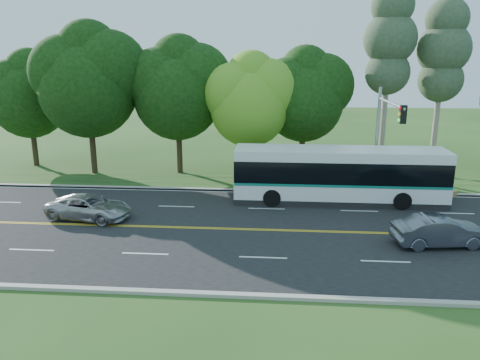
# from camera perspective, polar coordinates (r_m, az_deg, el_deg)

# --- Properties ---
(ground) EXTENTS (120.00, 120.00, 0.00)m
(ground) POSITION_cam_1_polar(r_m,az_deg,el_deg) (24.92, 4.23, -6.14)
(ground) COLOR #1F4517
(ground) RESTS_ON ground
(road) EXTENTS (60.00, 14.00, 0.02)m
(road) POSITION_cam_1_polar(r_m,az_deg,el_deg) (24.92, 4.23, -6.12)
(road) COLOR black
(road) RESTS_ON ground
(curb_north) EXTENTS (60.00, 0.30, 0.15)m
(curb_north) POSITION_cam_1_polar(r_m,az_deg,el_deg) (31.67, 4.31, -1.32)
(curb_north) COLOR #A6A096
(curb_north) RESTS_ON ground
(curb_south) EXTENTS (60.00, 0.30, 0.15)m
(curb_south) POSITION_cam_1_polar(r_m,az_deg,el_deg) (18.40, 4.09, -14.01)
(curb_south) COLOR #A6A096
(curb_south) RESTS_ON ground
(grass_verge) EXTENTS (60.00, 4.00, 0.10)m
(grass_verge) POSITION_cam_1_polar(r_m,az_deg,el_deg) (33.46, 4.33, -0.47)
(grass_verge) COLOR #1F4517
(grass_verge) RESTS_ON ground
(lane_markings) EXTENTS (57.60, 13.82, 0.00)m
(lane_markings) POSITION_cam_1_polar(r_m,az_deg,el_deg) (24.91, 4.01, -6.09)
(lane_markings) COLOR gold
(lane_markings) RESTS_ON road
(tree_row) EXTENTS (44.70, 9.10, 13.84)m
(tree_row) POSITION_cam_1_polar(r_m,az_deg,el_deg) (35.80, -3.88, 11.42)
(tree_row) COLOR black
(tree_row) RESTS_ON ground
(bougainvillea_hedge) EXTENTS (9.50, 2.25, 1.50)m
(bougainvillea_hedge) POSITION_cam_1_polar(r_m,az_deg,el_deg) (33.25, 16.81, 0.00)
(bougainvillea_hedge) COLOR maroon
(bougainvillea_hedge) RESTS_ON ground
(traffic_signal) EXTENTS (0.42, 6.10, 7.00)m
(traffic_signal) POSITION_cam_1_polar(r_m,az_deg,el_deg) (29.69, 17.18, 6.03)
(traffic_signal) COLOR #96989E
(traffic_signal) RESTS_ON ground
(transit_bus) EXTENTS (12.92, 2.89, 3.38)m
(transit_bus) POSITION_cam_1_polar(r_m,az_deg,el_deg) (29.68, 11.95, 0.50)
(transit_bus) COLOR white
(transit_bus) RESTS_ON road
(sedan) EXTENTS (4.66, 2.18, 1.48)m
(sedan) POSITION_cam_1_polar(r_m,az_deg,el_deg) (24.65, 23.25, -5.74)
(sedan) COLOR slate
(sedan) RESTS_ON road
(suv) EXTENTS (5.05, 2.98, 1.32)m
(suv) POSITION_cam_1_polar(r_m,az_deg,el_deg) (27.69, -17.92, -3.17)
(suv) COLOR #AAABAF
(suv) RESTS_ON road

